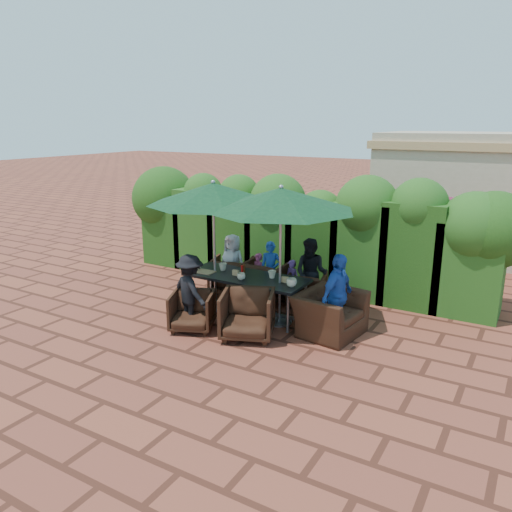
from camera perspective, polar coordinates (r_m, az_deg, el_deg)
The scene contains 32 objects.
ground at distance 9.22m, azimuth -1.60°, elevation -6.99°, with size 80.00×80.00×0.00m, color brown.
dining_table at distance 9.12m, azimuth -1.15°, elevation -2.74°, with size 2.28×0.90×0.75m.
umbrella_left at distance 9.09m, azimuth -4.91°, elevation 7.10°, with size 2.42×2.42×2.46m.
umbrella_right at distance 8.38m, azimuth 2.88°, elevation 6.47°, with size 2.54×2.54×2.46m.
chair_far_left at distance 10.36m, azimuth -2.80°, elevation -2.05°, with size 0.81×0.76×0.83m, color black.
chair_far_mid at distance 9.98m, azimuth 1.03°, elevation -2.61°, with size 0.84×0.79×0.86m, color black.
chair_far_right at distance 9.73m, azimuth 5.82°, elevation -3.60°, with size 0.70×0.66×0.73m, color black.
chair_near_left at distance 8.65m, azimuth -7.31°, elevation -6.04°, with size 0.71×0.66×0.73m, color black.
chair_near_right at distance 8.26m, azimuth -0.99°, elevation -6.46°, with size 0.84×0.79×0.87m, color black.
chair_end_right at distance 8.46m, azimuth 8.43°, elevation -5.76°, with size 1.10×0.71×0.96m, color black.
adult_far_left at distance 10.37m, azimuth -2.69°, elevation -0.86°, with size 0.61×0.36×1.24m, color silver.
adult_far_mid at distance 9.99m, azimuth 1.68°, elevation -1.66°, with size 0.42×0.34×1.18m, color #204EAF.
adult_far_right at distance 9.58m, azimuth 6.32°, elevation -1.96°, with size 0.64×0.39×1.34m, color black.
adult_near_left at distance 8.68m, azimuth -7.50°, elevation -4.00°, with size 0.83×0.38×1.29m, color black.
adult_end_right at distance 8.28m, azimuth 9.27°, elevation -4.56°, with size 0.84×0.42×1.42m, color #204EAF.
child_left at distance 10.18m, azimuth 0.24°, elevation -2.15°, with size 0.32×0.26×0.89m, color #C14474.
child_right at distance 9.81m, azimuth 4.08°, elevation -2.94°, with size 0.31×0.26×0.87m, color #754494.
pedestrian_a at distance 12.20m, azimuth 16.07°, elevation 1.79°, with size 1.46×0.52×1.57m, color green.
pedestrian_b at distance 12.12m, azimuth 20.56°, elevation 2.04°, with size 0.89×0.55×1.86m, color #C14474.
pedestrian_c at distance 11.82m, azimuth 23.66°, elevation 0.80°, with size 1.03×0.47×1.62m, color #919199.
cup_a at distance 9.50m, azimuth -6.79°, elevation -1.24°, with size 0.16×0.16×0.12m, color beige.
cup_b at distance 9.43m, azimuth -3.80°, elevation -1.24°, with size 0.15×0.15×0.14m, color beige.
cup_c at distance 8.87m, azimuth -1.69°, elevation -2.35°, with size 0.15×0.15×0.12m, color beige.
cup_d at distance 8.96m, azimuth 1.84°, elevation -2.11°, with size 0.15×0.15×0.14m, color beige.
cup_e at distance 8.51m, azimuth 4.08°, elevation -3.05°, with size 0.18×0.18×0.14m, color beige.
ketchup_bottle at distance 9.17m, azimuth -1.60°, elevation -1.59°, with size 0.04×0.04×0.17m, color #B20C0A.
sauce_bottle at distance 9.25m, azimuth -1.38°, elevation -1.45°, with size 0.04×0.04×0.17m, color #4C230C.
serving_tray at distance 9.36m, azimuth -5.84°, elevation -1.81°, with size 0.35×0.25×0.02m, color #AC7F53.
number_block_left at distance 9.12m, azimuth -2.33°, elevation -1.92°, with size 0.12×0.06×0.10m, color tan.
number_block_right at distance 8.74m, azimuth 3.34°, elevation -2.71°, with size 0.12×0.06×0.10m, color tan.
hedge_wall at distance 10.77m, azimuth 5.15°, elevation 3.61°, with size 9.10×1.60×2.47m.
building at distance 14.39m, azimuth 26.11°, elevation 6.14°, with size 6.20×3.08×3.20m.
Camera 1 is at (4.54, -7.24, 3.47)m, focal length 35.00 mm.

